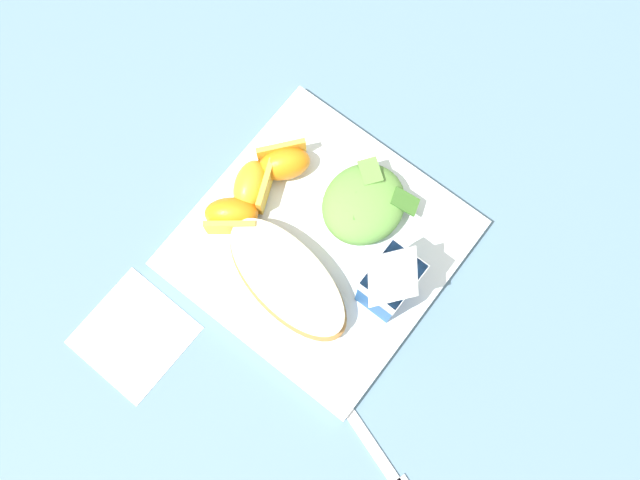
{
  "coord_description": "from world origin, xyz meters",
  "views": [
    {
      "loc": [
        0.15,
        0.12,
        0.74
      ],
      "look_at": [
        0.0,
        0.0,
        0.03
      ],
      "focal_mm": 37.16,
      "sensor_mm": 36.0,
      "label": 1
    }
  ],
  "objects_px": {
    "white_plate": "(320,244)",
    "orange_wedge_front": "(284,162)",
    "orange_wedge_rear": "(231,215)",
    "metal_fork": "(372,446)",
    "cheesy_pizza_bread": "(286,278)",
    "paper_napkin": "(134,335)",
    "orange_wedge_middle": "(254,184)",
    "green_salad_pile": "(364,204)",
    "milk_carton": "(390,282)"
  },
  "relations": [
    {
      "from": "orange_wedge_front",
      "to": "orange_wedge_middle",
      "type": "xyz_separation_m",
      "value": [
        0.04,
        -0.01,
        0.0
      ]
    },
    {
      "from": "green_salad_pile",
      "to": "orange_wedge_middle",
      "type": "xyz_separation_m",
      "value": [
        0.06,
        -0.11,
        -0.0
      ]
    },
    {
      "from": "metal_fork",
      "to": "paper_napkin",
      "type": "bearing_deg",
      "value": -76.45
    },
    {
      "from": "orange_wedge_front",
      "to": "metal_fork",
      "type": "xyz_separation_m",
      "value": [
        0.19,
        0.27,
        -0.03
      ]
    },
    {
      "from": "white_plate",
      "to": "orange_wedge_front",
      "type": "height_order",
      "value": "orange_wedge_front"
    },
    {
      "from": "green_salad_pile",
      "to": "paper_napkin",
      "type": "xyz_separation_m",
      "value": [
        0.27,
        -0.12,
        -0.03
      ]
    },
    {
      "from": "orange_wedge_rear",
      "to": "paper_napkin",
      "type": "height_order",
      "value": "orange_wedge_rear"
    },
    {
      "from": "green_salad_pile",
      "to": "orange_wedge_front",
      "type": "distance_m",
      "value": 0.1
    },
    {
      "from": "milk_carton",
      "to": "paper_napkin",
      "type": "distance_m",
      "value": 0.29
    },
    {
      "from": "green_salad_pile",
      "to": "orange_wedge_middle",
      "type": "distance_m",
      "value": 0.13
    },
    {
      "from": "orange_wedge_rear",
      "to": "metal_fork",
      "type": "xyz_separation_m",
      "value": [
        0.1,
        0.27,
        -0.03
      ]
    },
    {
      "from": "white_plate",
      "to": "orange_wedge_front",
      "type": "xyz_separation_m",
      "value": [
        -0.05,
        -0.09,
        0.03
      ]
    },
    {
      "from": "orange_wedge_rear",
      "to": "metal_fork",
      "type": "distance_m",
      "value": 0.29
    },
    {
      "from": "metal_fork",
      "to": "cheesy_pizza_bread",
      "type": "bearing_deg",
      "value": -114.57
    },
    {
      "from": "orange_wedge_middle",
      "to": "orange_wedge_rear",
      "type": "distance_m",
      "value": 0.04
    },
    {
      "from": "green_salad_pile",
      "to": "orange_wedge_front",
      "type": "bearing_deg",
      "value": -81.04
    },
    {
      "from": "orange_wedge_middle",
      "to": "metal_fork",
      "type": "xyz_separation_m",
      "value": [
        0.15,
        0.28,
        -0.03
      ]
    },
    {
      "from": "orange_wedge_front",
      "to": "orange_wedge_middle",
      "type": "height_order",
      "value": "same"
    },
    {
      "from": "cheesy_pizza_bread",
      "to": "green_salad_pile",
      "type": "bearing_deg",
      "value": 172.23
    },
    {
      "from": "cheesy_pizza_bread",
      "to": "milk_carton",
      "type": "xyz_separation_m",
      "value": [
        -0.06,
        0.09,
        0.04
      ]
    },
    {
      "from": "green_salad_pile",
      "to": "paper_napkin",
      "type": "height_order",
      "value": "green_salad_pile"
    },
    {
      "from": "cheesy_pizza_bread",
      "to": "orange_wedge_rear",
      "type": "xyz_separation_m",
      "value": [
        -0.02,
        -0.09,
        0.0
      ]
    },
    {
      "from": "paper_napkin",
      "to": "cheesy_pizza_bread",
      "type": "bearing_deg",
      "value": 146.66
    },
    {
      "from": "paper_napkin",
      "to": "orange_wedge_middle",
      "type": "bearing_deg",
      "value": 179.31
    },
    {
      "from": "orange_wedge_front",
      "to": "orange_wedge_rear",
      "type": "xyz_separation_m",
      "value": [
        0.09,
        -0.01,
        0.0
      ]
    },
    {
      "from": "paper_napkin",
      "to": "metal_fork",
      "type": "bearing_deg",
      "value": 103.55
    },
    {
      "from": "white_plate",
      "to": "cheesy_pizza_bread",
      "type": "bearing_deg",
      "value": -1.39
    },
    {
      "from": "cheesy_pizza_bread",
      "to": "milk_carton",
      "type": "relative_size",
      "value": 1.64
    },
    {
      "from": "green_salad_pile",
      "to": "orange_wedge_middle",
      "type": "height_order",
      "value": "green_salad_pile"
    },
    {
      "from": "cheesy_pizza_bread",
      "to": "metal_fork",
      "type": "distance_m",
      "value": 0.2
    },
    {
      "from": "cheesy_pizza_bread",
      "to": "paper_napkin",
      "type": "height_order",
      "value": "cheesy_pizza_bread"
    },
    {
      "from": "white_plate",
      "to": "milk_carton",
      "type": "xyz_separation_m",
      "value": [
        0.0,
        0.09,
        0.07
      ]
    },
    {
      "from": "cheesy_pizza_bread",
      "to": "paper_napkin",
      "type": "bearing_deg",
      "value": -33.34
    },
    {
      "from": "orange_wedge_front",
      "to": "orange_wedge_middle",
      "type": "bearing_deg",
      "value": -15.22
    },
    {
      "from": "cheesy_pizza_bread",
      "to": "orange_wedge_rear",
      "type": "height_order",
      "value": "orange_wedge_rear"
    },
    {
      "from": "paper_napkin",
      "to": "milk_carton",
      "type": "bearing_deg",
      "value": 136.99
    },
    {
      "from": "paper_napkin",
      "to": "metal_fork",
      "type": "relative_size",
      "value": 0.6
    },
    {
      "from": "cheesy_pizza_bread",
      "to": "orange_wedge_middle",
      "type": "relative_size",
      "value": 2.61
    },
    {
      "from": "white_plate",
      "to": "green_salad_pile",
      "type": "xyz_separation_m",
      "value": [
        -0.06,
        0.01,
        0.03
      ]
    },
    {
      "from": "cheesy_pizza_bread",
      "to": "orange_wedge_front",
      "type": "xyz_separation_m",
      "value": [
        -0.1,
        -0.09,
        0.0
      ]
    },
    {
      "from": "white_plate",
      "to": "paper_napkin",
      "type": "xyz_separation_m",
      "value": [
        0.21,
        -0.1,
        -0.01
      ]
    },
    {
      "from": "cheesy_pizza_bread",
      "to": "orange_wedge_front",
      "type": "distance_m",
      "value": 0.13
    },
    {
      "from": "milk_carton",
      "to": "orange_wedge_front",
      "type": "relative_size",
      "value": 1.59
    },
    {
      "from": "cheesy_pizza_bread",
      "to": "orange_wedge_front",
      "type": "bearing_deg",
      "value": -140.35
    },
    {
      "from": "orange_wedge_middle",
      "to": "metal_fork",
      "type": "height_order",
      "value": "orange_wedge_middle"
    },
    {
      "from": "paper_napkin",
      "to": "white_plate",
      "type": "bearing_deg",
      "value": 154.28
    },
    {
      "from": "orange_wedge_middle",
      "to": "paper_napkin",
      "type": "relative_size",
      "value": 0.63
    },
    {
      "from": "green_salad_pile",
      "to": "orange_wedge_front",
      "type": "xyz_separation_m",
      "value": [
        0.02,
        -0.1,
        -0.0
      ]
    },
    {
      "from": "white_plate",
      "to": "metal_fork",
      "type": "height_order",
      "value": "white_plate"
    },
    {
      "from": "green_salad_pile",
      "to": "orange_wedge_front",
      "type": "relative_size",
      "value": 1.44
    }
  ]
}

